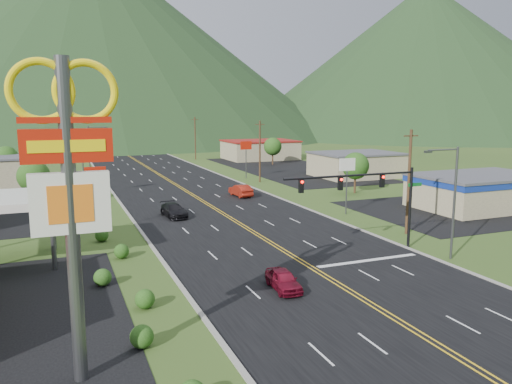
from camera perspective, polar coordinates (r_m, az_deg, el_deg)
name	(u,v)px	position (r m, az deg, el deg)	size (l,w,h in m)	color
ground	(419,334)	(29.05, 18.16, -15.18)	(500.00, 500.00, 0.00)	#324E1B
road	(419,334)	(29.05, 18.16, -15.18)	(20.00, 460.00, 0.04)	black
curb_west	(241,371)	(24.33, -1.68, -19.78)	(0.30, 460.00, 0.14)	gray
pylon_sign	(69,172)	(22.08, -20.62, 2.13)	(4.32, 0.60, 14.00)	#59595E
traffic_signal	(371,190)	(42.05, 13.06, 0.26)	(13.10, 0.43, 7.00)	black
streetlight_east	(452,196)	(41.97, 21.45, -0.38)	(3.28, 0.25, 9.00)	#59595E
streetlight_west	(91,148)	(90.36, -18.35, 4.75)	(3.28, 0.25, 9.00)	#59595E
building_east_near	(481,189)	(66.07, 24.28, 0.27)	(15.40, 10.40, 4.10)	tan
building_east_mid	(356,164)	(90.31, 11.37, 3.12)	(14.40, 11.40, 4.30)	tan
building_east_far	(260,150)	(119.35, 0.45, 4.86)	(16.40, 12.40, 4.50)	tan
pole_sign_west_a	(96,181)	(50.51, -17.87, 1.24)	(2.00, 0.18, 6.40)	#59595E
pole_sign_west_b	(83,159)	(72.33, -19.20, 3.54)	(2.00, 0.18, 6.40)	#59595E
pole_sign_east_a	(347,170)	(57.21, 10.37, 2.47)	(2.00, 0.18, 6.40)	#59595E
pole_sign_east_b	(246,149)	(85.81, -1.15, 4.92)	(2.00, 0.18, 6.40)	#59595E
tree_west_a	(34,176)	(65.46, -24.06, 1.64)	(3.84, 3.84, 5.82)	#382314
tree_west_b	(6,158)	(92.57, -26.65, 3.52)	(3.84, 3.84, 5.82)	#382314
tree_east_a	(355,166)	(72.20, 11.30, 2.94)	(3.84, 3.84, 5.82)	#382314
tree_east_b	(273,147)	(107.44, 1.92, 5.21)	(3.84, 3.84, 5.82)	#382314
utility_pole_a	(409,181)	(49.43, 17.06, 1.20)	(1.60, 0.28, 10.00)	#382314
utility_pole_b	(260,151)	(81.36, 0.44, 4.72)	(1.60, 0.28, 10.00)	#382314
utility_pole_c	(195,138)	(119.22, -6.97, 6.17)	(1.60, 0.28, 10.00)	#382314
utility_pole_d	(161,131)	(158.13, -10.78, 6.87)	(1.60, 0.28, 10.00)	#382314
mountain_n	(90,39)	(242.49, -18.48, 16.27)	(220.00, 220.00, 85.00)	#183217
mountain_ne	(424,59)	(257.54, 18.62, 14.16)	(180.00, 180.00, 70.00)	#183217
car_red_near	(283,280)	(33.60, 3.15, -10.05)	(1.57, 3.91, 1.33)	maroon
car_dark_mid	(174,211)	(56.09, -9.37, -2.12)	(2.04, 5.02, 1.46)	black
car_red_far	(241,191)	(68.40, -1.77, 0.16)	(1.70, 4.88, 1.61)	#A02011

